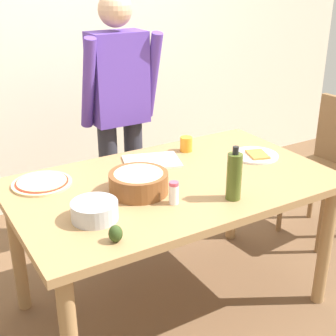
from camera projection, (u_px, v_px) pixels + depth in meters
name	position (u px, v px, depth m)	size (l,w,h in m)	color
ground	(173.00, 303.00, 2.67)	(8.00, 8.00, 0.00)	brown
wall_back	(58.00, 34.00, 3.42)	(5.60, 0.10, 2.60)	silver
dining_table	(173.00, 197.00, 2.40)	(1.60, 0.96, 0.76)	#A37A4C
person_cook	(119.00, 108.00, 2.93)	(0.49, 0.25, 1.62)	#2D2D38
chair_wooden_right	(329.00, 161.00, 3.19)	(0.43, 0.43, 0.95)	brown
pizza_raw_on_board	(42.00, 183.00, 2.32)	(0.29, 0.29, 0.02)	beige
plate_with_slice	(255.00, 155.00, 2.66)	(0.26, 0.26, 0.02)	white
popcorn_bowl	(139.00, 181.00, 2.22)	(0.28, 0.28, 0.11)	brown
mixing_bowl_steel	(95.00, 211.00, 1.99)	(0.20, 0.20, 0.08)	#B7B7BC
olive_oil_bottle	(234.00, 176.00, 2.14)	(0.07, 0.07, 0.26)	#47561E
cup_orange	(186.00, 144.00, 2.73)	(0.07, 0.07, 0.09)	orange
salt_shaker	(174.00, 193.00, 2.12)	(0.04, 0.04, 0.11)	white
cutting_board_white	(152.00, 161.00, 2.59)	(0.30, 0.22, 0.01)	white
avocado	(116.00, 234.00, 1.83)	(0.06, 0.06, 0.07)	#2D4219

